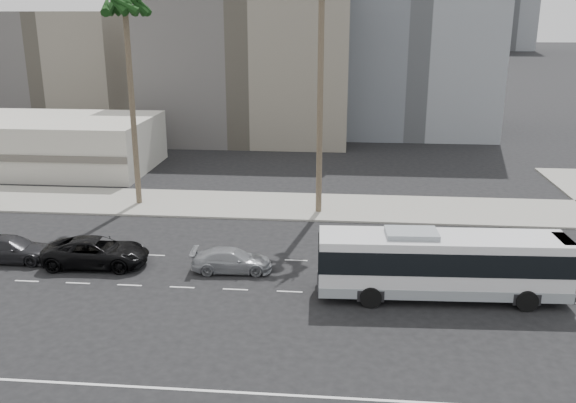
# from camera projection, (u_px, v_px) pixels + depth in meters

# --- Properties ---
(ground) EXTENTS (700.00, 700.00, 0.00)m
(ground) POSITION_uv_depth(u_px,v_px,m) (345.00, 294.00, 33.07)
(ground) COLOR black
(ground) RESTS_ON ground
(sidewalk_north) EXTENTS (120.00, 7.00, 0.15)m
(sidewalk_north) POSITION_uv_depth(u_px,v_px,m) (345.00, 207.00, 47.82)
(sidewalk_north) COLOR gray
(sidewalk_north) RESTS_ON ground
(commercial_low) EXTENTS (22.00, 12.16, 5.00)m
(commercial_low) POSITION_uv_depth(u_px,v_px,m) (39.00, 143.00, 59.77)
(commercial_low) COLOR #BBB6A9
(commercial_low) RESTS_ON ground
(midrise_beige_west) EXTENTS (24.00, 18.00, 18.00)m
(midrise_beige_west) POSITION_uv_depth(u_px,v_px,m) (249.00, 63.00, 74.40)
(midrise_beige_west) COLOR #605C57
(midrise_beige_west) RESTS_ON ground
(midrise_gray_center) EXTENTS (20.00, 20.00, 26.00)m
(midrise_gray_center) POSITION_uv_depth(u_px,v_px,m) (412.00, 28.00, 78.13)
(midrise_gray_center) COLOR slate
(midrise_gray_center) RESTS_ON ground
(midrise_beige_far) EXTENTS (18.00, 16.00, 15.00)m
(midrise_beige_far) POSITION_uv_depth(u_px,v_px,m) (64.00, 70.00, 81.90)
(midrise_beige_far) COLOR #605C57
(midrise_beige_far) RESTS_ON ground
(city_bus) EXTENTS (13.10, 3.44, 3.73)m
(city_bus) POSITION_uv_depth(u_px,v_px,m) (442.00, 263.00, 32.18)
(city_bus) COLOR silver
(city_bus) RESTS_ON ground
(car_a) EXTENTS (2.23, 4.84, 1.37)m
(car_a) POSITION_uv_depth(u_px,v_px,m) (232.00, 260.00, 35.87)
(car_a) COLOR gray
(car_a) RESTS_ON ground
(car_b) EXTENTS (3.13, 6.32, 1.72)m
(car_b) POSITION_uv_depth(u_px,v_px,m) (96.00, 252.00, 36.64)
(car_b) COLOR black
(car_b) RESTS_ON ground
(car_c) EXTENTS (2.26, 5.35, 1.54)m
(car_c) POSITION_uv_depth(u_px,v_px,m) (11.00, 249.00, 37.37)
(car_c) COLOR black
(car_c) RESTS_ON ground
(palm_mid) EXTENTS (5.36, 5.36, 16.53)m
(palm_mid) POSITION_uv_depth(u_px,v_px,m) (125.00, 10.00, 44.54)
(palm_mid) COLOR brown
(palm_mid) RESTS_ON ground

